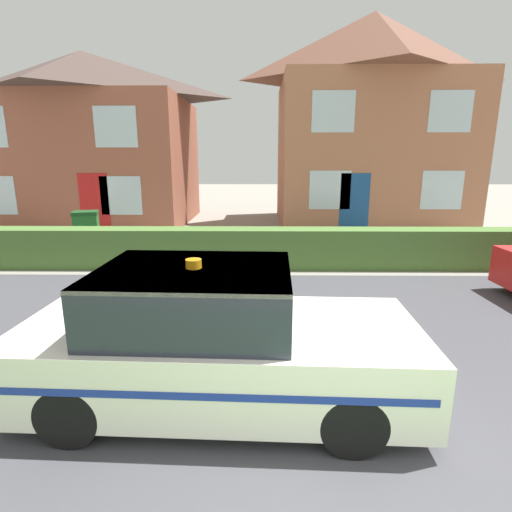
% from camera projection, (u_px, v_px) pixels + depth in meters
% --- Properties ---
extents(road_strip, '(28.00, 6.37, 0.01)m').
position_uv_depth(road_strip, '(312.00, 337.00, 5.94)').
color(road_strip, '#424247').
rests_on(road_strip, ground).
extents(garden_hedge, '(15.93, 0.68, 0.95)m').
position_uv_depth(garden_hedge, '(243.00, 248.00, 9.65)').
color(garden_hedge, '#4C7233').
rests_on(garden_hedge, ground).
extents(police_car, '(4.21, 1.89, 1.59)m').
position_uv_depth(police_car, '(214.00, 340.00, 4.23)').
color(police_car, black).
rests_on(police_car, road_strip).
extents(house_left, '(8.20, 6.20, 6.58)m').
position_uv_depth(house_left, '(89.00, 138.00, 15.94)').
color(house_left, '#93513D').
rests_on(house_left, ground).
extents(house_right, '(7.24, 5.84, 7.89)m').
position_uv_depth(house_right, '(369.00, 120.00, 15.64)').
color(house_right, '#A86B4C').
rests_on(house_right, ground).
extents(wheelie_bin, '(0.78, 0.73, 1.19)m').
position_uv_depth(wheelie_bin, '(87.00, 233.00, 10.98)').
color(wheelie_bin, '#23662D').
rests_on(wheelie_bin, ground).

